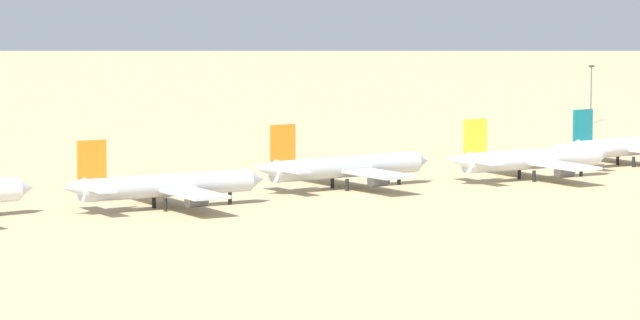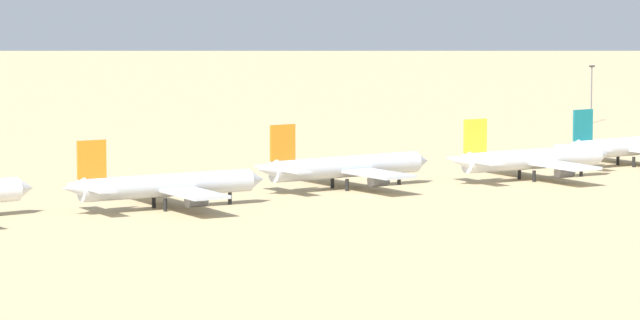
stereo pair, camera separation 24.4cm
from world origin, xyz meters
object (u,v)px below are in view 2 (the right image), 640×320
Objects in this scene: parked_jet_yellow_5 at (531,159)px; parked_jet_teal_6 at (630,146)px; parked_jet_orange_3 at (165,186)px; parked_jet_orange_4 at (345,167)px; light_pole_west at (592,90)px.

parked_jet_yellow_5 is 38.26m from parked_jet_teal_6.
parked_jet_orange_3 is 87.11m from parked_jet_yellow_5.
parked_jet_orange_4 is 1.02× the size of parked_jet_yellow_5.
parked_jet_yellow_5 is at bearing -166.60° from parked_jet_teal_6.
parked_jet_teal_6 is at bearing 0.02° from parked_jet_orange_4.
parked_jet_yellow_5 is 1.01× the size of parked_jet_teal_6.
light_pole_west reaches higher than parked_jet_teal_6.
light_pole_west is (147.53, 94.25, 5.17)m from parked_jet_orange_4.
parked_jet_yellow_5 is at bearing -12.28° from parked_jet_orange_4.
parked_jet_yellow_5 reaches higher than parked_jet_teal_6.
parked_jet_teal_6 is (78.99, 2.01, -0.13)m from parked_jet_orange_4.
parked_jet_teal_6 is 2.40× the size of light_pole_west.
parked_jet_orange_3 is at bearing -152.03° from light_pole_west.
parked_jet_orange_3 is at bearing -178.24° from parked_jet_yellow_5.
parked_jet_orange_4 is at bearing 179.60° from parked_jet_teal_6.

